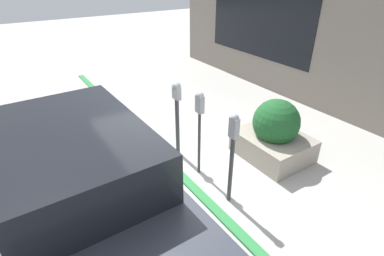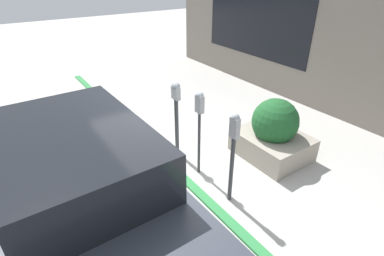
% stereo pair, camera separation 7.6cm
% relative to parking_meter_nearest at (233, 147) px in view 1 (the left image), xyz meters
% --- Properties ---
extents(ground_plane, '(40.00, 40.00, 0.00)m').
position_rel_parking_meter_nearest_xyz_m(ground_plane, '(0.84, 0.25, -1.02)').
color(ground_plane, beige).
extents(curb_strip, '(13.50, 0.16, 0.04)m').
position_rel_parking_meter_nearest_xyz_m(curb_strip, '(0.84, 0.33, -1.00)').
color(curb_strip, '#338C47').
rests_on(curb_strip, ground_plane).
extents(building_facade, '(13.50, 0.17, 3.62)m').
position_rel_parking_meter_nearest_xyz_m(building_facade, '(0.84, -4.22, 0.80)').
color(building_facade, slate).
rests_on(building_facade, ground_plane).
extents(parking_meter_nearest, '(0.15, 0.12, 1.56)m').
position_rel_parking_meter_nearest_xyz_m(parking_meter_nearest, '(0.00, 0.00, 0.00)').
color(parking_meter_nearest, '#38383D').
rests_on(parking_meter_nearest, ground_plane).
extents(parking_meter_second, '(0.16, 0.13, 1.59)m').
position_rel_parking_meter_nearest_xyz_m(parking_meter_second, '(0.88, -0.01, 0.15)').
color(parking_meter_second, '#38383D').
rests_on(parking_meter_second, ground_plane).
extents(parking_meter_middle, '(0.19, 0.16, 1.53)m').
position_rel_parking_meter_nearest_xyz_m(parking_meter_middle, '(1.62, -0.01, 0.01)').
color(parking_meter_middle, '#38383D').
rests_on(parking_meter_middle, ground_plane).
extents(planter_box, '(1.34, 1.12, 1.21)m').
position_rel_parking_meter_nearest_xyz_m(planter_box, '(0.53, -1.54, -0.52)').
color(planter_box, '#A39989').
rests_on(planter_box, ground_plane).
extents(parked_car_front, '(4.58, 1.96, 1.73)m').
position_rel_parking_meter_nearest_xyz_m(parked_car_front, '(0.61, 2.13, -0.12)').
color(parked_car_front, '#383D47').
rests_on(parked_car_front, ground_plane).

